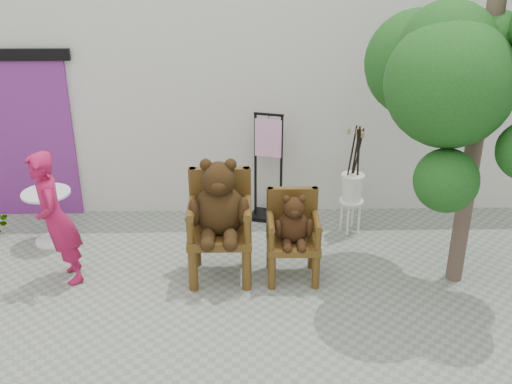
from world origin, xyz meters
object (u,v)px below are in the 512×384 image
stool_bucket (352,187)px  tree (466,67)px  cafe_table (49,211)px  chair_small (293,228)px  display_stand (268,179)px  person (56,219)px  chair_big (220,211)px

stool_bucket → tree: bearing=-56.2°
cafe_table → stool_bucket: bearing=3.2°
chair_small → display_stand: display_stand is taller
person → display_stand: person is taller
display_stand → stool_bucket: bearing=-4.3°
cafe_table → display_stand: 2.89m
chair_big → person: size_ratio=0.93×
chair_big → cafe_table: 2.40m
display_stand → tree: (1.89, -1.62, 1.88)m
stool_bucket → tree: size_ratio=0.39×
chair_big → display_stand: display_stand is taller
cafe_table → person: bearing=-66.7°
tree → chair_small: bearing=176.7°
display_stand → person: bearing=-130.5°
chair_big → stool_bucket: bearing=32.6°
chair_small → stool_bucket: stool_bucket is taller
chair_big → cafe_table: size_ratio=2.08×
chair_small → display_stand: (-0.22, 1.52, -0.04)m
chair_small → tree: tree is taller
chair_small → person: size_ratio=0.67×
tree → display_stand: bearing=139.4°
chair_big → stool_bucket: chair_big is taller
chair_small → stool_bucket: 1.40m
person → stool_bucket: person is taller
chair_small → display_stand: bearing=98.2°
person → stool_bucket: size_ratio=1.08×
cafe_table → stool_bucket: (3.89, 0.22, 0.20)m
person → tree: size_ratio=0.43×
cafe_table → tree: 5.21m
cafe_table → display_stand: bearing=12.7°
display_stand → stool_bucket: size_ratio=1.04×
display_stand → stool_bucket: display_stand is taller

